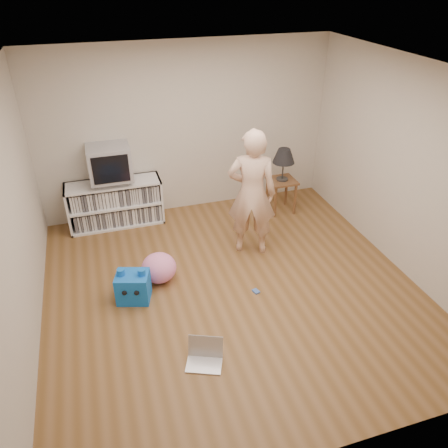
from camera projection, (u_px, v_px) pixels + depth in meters
The scene contains 13 objects.
ground at pixel (232, 288), 5.45m from camera, with size 4.50×4.50×0.00m, color brown.
walls at pixel (233, 196), 4.77m from camera, with size 4.52×4.52×2.60m.
ceiling at pixel (234, 73), 4.10m from camera, with size 4.50×4.50×0.01m, color white.
media_unit at pixel (115, 203), 6.62m from camera, with size 1.40×0.45×0.70m.
dvd_deck at pixel (112, 180), 6.41m from camera, with size 0.45×0.35×0.07m, color gray.
crt_tv at pixel (109, 162), 6.26m from camera, with size 0.60×0.53×0.50m.
side_table at pixel (281, 187), 6.93m from camera, with size 0.42×0.42×0.55m.
table_lamp at pixel (284, 157), 6.66m from camera, with size 0.34×0.34×0.52m.
person at pixel (252, 194), 5.72m from camera, with size 0.64×0.42×1.77m, color beige.
laptop at pixel (205, 355), 4.43m from camera, with size 0.44×0.40×0.25m.
playing_cards at pixel (256, 291), 5.38m from camera, with size 0.07×0.09×0.02m, color #4970C4.
plush_blue at pixel (133, 287), 5.18m from camera, with size 0.45×0.40×0.44m.
plush_pink at pixel (159, 268), 5.50m from camera, with size 0.44×0.44×0.37m, color pink.
Camera 1 is at (-1.35, -4.02, 3.51)m, focal length 35.00 mm.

